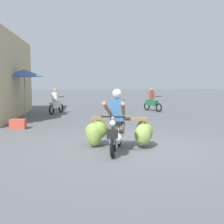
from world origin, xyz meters
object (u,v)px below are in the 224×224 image
Objects in this scene: motorbike_main_loaded at (116,130)px; motorbike_distant_ahead_left at (152,102)px; produce_crate at (18,124)px; market_umbrella_near_shop at (24,73)px; motorbike_distant_ahead_right at (56,104)px.

motorbike_main_loaded is 1.32× the size of motorbike_distant_ahead_left.
motorbike_distant_ahead_left reaches higher than produce_crate.
market_umbrella_near_shop is at bearing -160.67° from motorbike_distant_ahead_left.
motorbike_distant_ahead_right is at bearing -171.88° from motorbike_distant_ahead_left.
market_umbrella_near_shop is (-6.97, -2.45, 1.62)m from motorbike_distant_ahead_left.
motorbike_distant_ahead_right is 2.65m from market_umbrella_near_shop.
market_umbrella_near_shop is (-3.62, 6.71, 1.70)m from motorbike_main_loaded.
produce_crate is at bearing -101.23° from motorbike_distant_ahead_right.
motorbike_main_loaded is 7.81m from market_umbrella_near_shop.
produce_crate is at bearing -139.16° from motorbike_distant_ahead_left.
produce_crate is at bearing 133.78° from motorbike_main_loaded.
motorbike_main_loaded is at bearing -46.22° from produce_crate.
market_umbrella_near_shop is 3.87m from produce_crate.
motorbike_main_loaded is 9.76m from motorbike_distant_ahead_left.
motorbike_distant_ahead_right is (-5.66, -0.81, 0.00)m from motorbike_distant_ahead_left.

